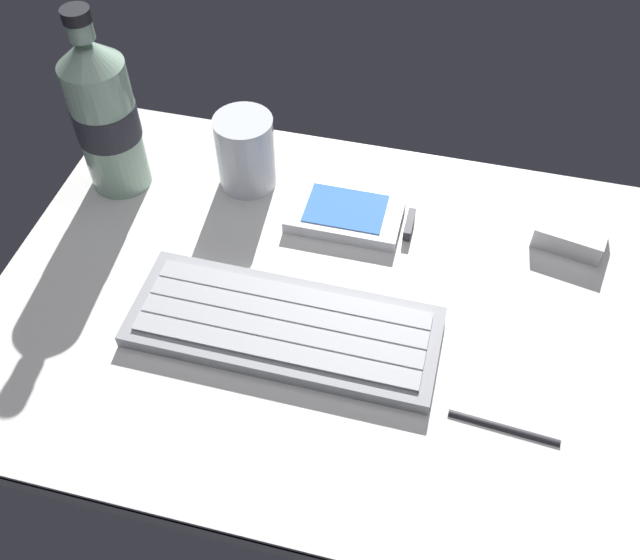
{
  "coord_description": "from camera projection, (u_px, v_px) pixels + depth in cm",
  "views": [
    {
      "loc": [
        10.1,
        -41.08,
        54.46
      ],
      "look_at": [
        0.0,
        0.0,
        3.0
      ],
      "focal_mm": 39.6,
      "sensor_mm": 36.0,
      "label": 1
    }
  ],
  "objects": [
    {
      "name": "stylus_pen",
      "position": [
        504.0,
        426.0,
        0.6
      ],
      "size": [
        9.53,
        1.38,
        0.7
      ],
      "primitive_type": "cylinder",
      "rotation": [
        0.0,
        1.57,
        -0.07
      ],
      "color": "#26262B",
      "rests_on": "ground_plane"
    },
    {
      "name": "water_bottle",
      "position": [
        105.0,
        115.0,
        0.73
      ],
      "size": [
        6.73,
        6.73,
        20.8
      ],
      "color": "#9EC1A8",
      "rests_on": "ground_plane"
    },
    {
      "name": "handheld_device",
      "position": [
        352.0,
        214.0,
        0.75
      ],
      "size": [
        12.82,
        7.64,
        1.5
      ],
      "color": "silver",
      "rests_on": "ground_plane"
    },
    {
      "name": "ground_plane",
      "position": [
        319.0,
        307.0,
        0.7
      ],
      "size": [
        64.0,
        48.0,
        2.8
      ],
      "color": "silver"
    },
    {
      "name": "charger_block",
      "position": [
        572.0,
        231.0,
        0.73
      ],
      "size": [
        7.97,
        6.87,
        2.4
      ],
      "primitive_type": "cube",
      "rotation": [
        0.0,
        0.0,
        -0.2
      ],
      "color": "white",
      "rests_on": "ground_plane"
    },
    {
      "name": "juice_cup",
      "position": [
        246.0,
        154.0,
        0.77
      ],
      "size": [
        6.4,
        6.4,
        8.5
      ],
      "color": "silver",
      "rests_on": "ground_plane"
    },
    {
      "name": "keyboard",
      "position": [
        284.0,
        326.0,
        0.66
      ],
      "size": [
        29.09,
        11.25,
        1.7
      ],
      "color": "#93969B",
      "rests_on": "ground_plane"
    }
  ]
}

